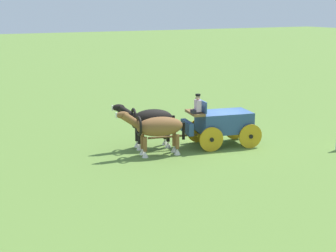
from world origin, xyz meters
TOP-DOWN VIEW (x-y plane):
  - ground_plane at (0.00, 0.00)m, footprint 220.00×220.00m
  - show_wagon at (0.15, -0.02)m, footprint 5.56×2.47m
  - draft_horse_near at (3.67, -0.08)m, footprint 3.21×1.32m
  - draft_horse_off at (3.40, -1.35)m, footprint 3.05×1.34m

SIDE VIEW (x-z plane):
  - ground_plane at x=0.00m, z-range 0.00..0.00m
  - show_wagon at x=0.15m, z-range -0.20..2.50m
  - draft_horse_near at x=3.67m, z-range 0.22..2.36m
  - draft_horse_off at x=3.40m, z-range 0.25..2.48m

